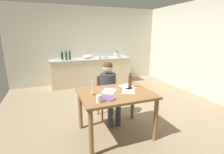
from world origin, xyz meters
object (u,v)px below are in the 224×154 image
at_px(dining_table, 116,99).
at_px(book_magazine, 107,98).
at_px(mixing_bowl, 87,57).
at_px(wine_glass_near_sink, 92,55).
at_px(coffee_mug, 99,99).
at_px(person_seated, 109,88).
at_px(wine_glass_by_kettle, 89,55).
at_px(bottle_oil, 62,56).
at_px(wine_bottle_on_table, 130,82).
at_px(teacup_on_counter, 99,57).
at_px(bottle_wine_red, 70,56).
at_px(chair_at_table, 107,94).
at_px(sink_unit, 103,57).
at_px(candlestick, 93,91).
at_px(bottle_vinegar, 66,56).
at_px(stovetop_kettle, 117,54).

height_order(dining_table, book_magazine, book_magazine).
xyz_separation_m(mixing_bowl, wine_glass_near_sink, (0.19, 0.11, 0.05)).
bearing_deg(coffee_mug, wine_glass_near_sink, 77.24).
bearing_deg(person_seated, wine_glass_by_kettle, 84.83).
distance_m(book_magazine, bottle_oil, 3.39).
height_order(person_seated, bottle_oil, person_seated).
xyz_separation_m(dining_table, wine_glass_near_sink, (0.42, 3.24, 0.35)).
xyz_separation_m(wine_bottle_on_table, teacup_on_counter, (0.25, 2.81, 0.06)).
xyz_separation_m(person_seated, bottle_wine_red, (-0.42, 2.54, 0.35)).
xyz_separation_m(chair_at_table, sink_unit, (0.69, 2.40, 0.44)).
height_order(candlestick, sink_unit, sink_unit).
xyz_separation_m(person_seated, mixing_bowl, (0.15, 2.58, 0.28)).
xyz_separation_m(chair_at_table, mixing_bowl, (0.15, 2.43, 0.48)).
bearing_deg(teacup_on_counter, wine_glass_by_kettle, 130.41).
relative_size(dining_table, wine_glass_near_sink, 7.76).
relative_size(chair_at_table, wine_glass_by_kettle, 5.62).
distance_m(bottle_oil, bottle_vinegar, 0.19).
relative_size(dining_table, teacup_on_counter, 9.76).
bearing_deg(book_magazine, candlestick, 101.61).
distance_m(candlestick, wine_glass_near_sink, 3.34).
distance_m(stovetop_kettle, teacup_on_counter, 0.74).
relative_size(stovetop_kettle, wine_glass_by_kettle, 1.43).
xyz_separation_m(coffee_mug, bottle_wine_red, (0.04, 3.39, 0.20)).
xyz_separation_m(book_magazine, wine_glass_by_kettle, (0.54, 3.44, 0.23)).
height_order(person_seated, candlestick, person_seated).
bearing_deg(chair_at_table, candlestick, -124.44).
xyz_separation_m(dining_table, wine_glass_by_kettle, (0.32, 3.24, 0.35)).
distance_m(chair_at_table, mixing_bowl, 2.48).
distance_m(dining_table, candlestick, 0.43).
bearing_deg(book_magazine, bottle_oil, 68.60).
bearing_deg(teacup_on_counter, wine_glass_near_sink, 117.65).
bearing_deg(bottle_vinegar, person_seated, -77.66).
xyz_separation_m(chair_at_table, book_magazine, (-0.30, -0.90, 0.30)).
xyz_separation_m(stovetop_kettle, teacup_on_counter, (-0.73, -0.15, -0.05)).
height_order(bottle_oil, teacup_on_counter, bottle_oil).
bearing_deg(book_magazine, mixing_bowl, 54.88).
xyz_separation_m(book_magazine, mixing_bowl, (0.45, 3.33, 0.18)).
height_order(candlestick, wine_bottle_on_table, wine_bottle_on_table).
distance_m(coffee_mug, mixing_bowl, 3.49).
distance_m(book_magazine, wine_bottle_on_table, 0.65).
distance_m(bottle_wine_red, stovetop_kettle, 1.65).
bearing_deg(person_seated, sink_unit, 74.82).
relative_size(dining_table, wine_bottle_on_table, 4.30).
xyz_separation_m(person_seated, teacup_on_counter, (0.50, 2.39, 0.27)).
bearing_deg(wine_glass_by_kettle, candlestick, -102.42).
height_order(dining_table, bottle_vinegar, bottle_vinegar).
distance_m(dining_table, bottle_oil, 3.23).
bearing_deg(bottle_vinegar, wine_glass_near_sink, 14.53).
distance_m(stovetop_kettle, wine_glass_near_sink, 0.90).
bearing_deg(stovetop_kettle, bottle_oil, 177.86).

